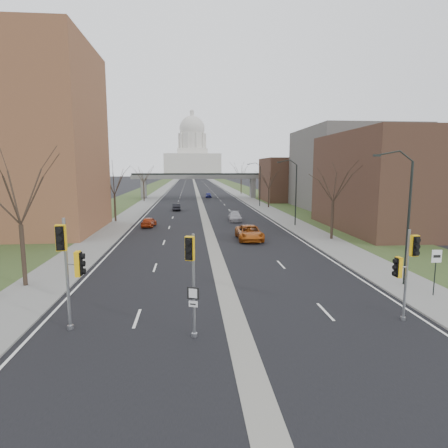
{
  "coord_description": "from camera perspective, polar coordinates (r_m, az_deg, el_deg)",
  "views": [
    {
      "loc": [
        -2.17,
        -16.67,
        7.69
      ],
      "look_at": [
        0.18,
        9.5,
        3.76
      ],
      "focal_mm": 30.0,
      "sensor_mm": 36.0,
      "label": 1
    }
  ],
  "objects": [
    {
      "name": "tree_right_c",
      "position": [
        112.7,
        2.64,
        8.16
      ],
      "size": [
        7.65,
        7.65,
        9.99
      ],
      "color": "#382B21",
      "rests_on": "sidewalk_right"
    },
    {
      "name": "streetlight_near",
      "position": [
        26.22,
        25.15,
        6.1
      ],
      "size": [
        2.61,
        0.2,
        8.7
      ],
      "color": "black",
      "rests_on": "sidewalk_right"
    },
    {
      "name": "streetlight_far",
      "position": [
        75.82,
        4.92,
        7.91
      ],
      "size": [
        2.61,
        0.2,
        8.7
      ],
      "color": "black",
      "rests_on": "sidewalk_right"
    },
    {
      "name": "tree_right_b",
      "position": [
        73.28,
        6.87,
        6.98
      ],
      "size": [
        6.3,
        6.3,
        8.22
      ],
      "color": "#382B21",
      "rests_on": "sidewalk_right"
    },
    {
      "name": "road_surface",
      "position": [
        166.86,
        -4.4,
        5.83
      ],
      "size": [
        20.0,
        600.0,
        0.01
      ],
      "primitive_type": "cube",
      "color": "black",
      "rests_on": "ground"
    },
    {
      "name": "pedestrian_bridge",
      "position": [
        96.73,
        -3.86,
        6.79
      ],
      "size": [
        34.0,
        3.0,
        6.45
      ],
      "color": "slate",
      "rests_on": "ground"
    },
    {
      "name": "commercial_block_mid",
      "position": [
        75.0,
        18.78,
        7.91
      ],
      "size": [
        18.0,
        22.0,
        15.0
      ],
      "primitive_type": "cube",
      "color": "#63605B",
      "rests_on": "ground"
    },
    {
      "name": "car_right_near",
      "position": [
        40.47,
        3.88,
        -1.34
      ],
      "size": [
        2.66,
        5.69,
        1.58
      ],
      "primitive_type": "imported",
      "rotation": [
        0.0,
        0.0,
        -0.01
      ],
      "color": "#A54C11",
      "rests_on": "ground"
    },
    {
      "name": "car_right_mid",
      "position": [
        54.88,
        1.68,
        1.14
      ],
      "size": [
        2.05,
        4.62,
        1.32
      ],
      "primitive_type": "imported",
      "rotation": [
        0.0,
        0.0,
        -0.05
      ],
      "color": "#9E9CA3",
      "rests_on": "ground"
    },
    {
      "name": "tree_right_a",
      "position": [
        41.55,
        16.4,
        6.7
      ],
      "size": [
        7.2,
        7.2,
        9.4
      ],
      "color": "#382B21",
      "rests_on": "sidewalk_right"
    },
    {
      "name": "median_strip",
      "position": [
        166.86,
        -4.4,
        5.83
      ],
      "size": [
        1.2,
        600.0,
        0.02
      ],
      "primitive_type": "cube",
      "color": "gray",
      "rests_on": "ground"
    },
    {
      "name": "car_left_far",
      "position": [
        69.33,
        -7.29,
        2.6
      ],
      "size": [
        1.68,
        4.01,
        1.29
      ],
      "primitive_type": "imported",
      "rotation": [
        0.0,
        0.0,
        3.22
      ],
      "color": "black",
      "rests_on": "ground"
    },
    {
      "name": "sidewalk_right",
      "position": [
        167.44,
        -0.27,
        5.89
      ],
      "size": [
        4.0,
        600.0,
        0.12
      ],
      "primitive_type": "cube",
      "color": "gray",
      "rests_on": "ground"
    },
    {
      "name": "tree_left_a",
      "position": [
        26.96,
        -28.94,
        5.21
      ],
      "size": [
        7.2,
        7.2,
        9.4
      ],
      "color": "#382B21",
      "rests_on": "sidewalk_left"
    },
    {
      "name": "ground",
      "position": [
        18.48,
        2.17,
        -16.08
      ],
      "size": [
        700.0,
        700.0,
        0.0
      ],
      "primitive_type": "plane",
      "color": "black",
      "rests_on": "ground"
    },
    {
      "name": "sidewalk_left",
      "position": [
        167.13,
        -8.53,
        5.79
      ],
      "size": [
        4.0,
        600.0,
        0.12
      ],
      "primitive_type": "cube",
      "color": "gray",
      "rests_on": "ground"
    },
    {
      "name": "grass_verge_right",
      "position": [
        168.06,
        1.78,
        5.89
      ],
      "size": [
        8.0,
        600.0,
        0.1
      ],
      "primitive_type": "cube",
      "color": "#2E3F1D",
      "rests_on": "ground"
    },
    {
      "name": "car_left_near",
      "position": [
        50.47,
        -11.38,
        0.32
      ],
      "size": [
        1.91,
        4.0,
        1.32
      ],
      "primitive_type": "imported",
      "rotation": [
        0.0,
        0.0,
        3.05
      ],
      "color": "#9F3212",
      "rests_on": "ground"
    },
    {
      "name": "speed_limit_sign",
      "position": [
        25.66,
        29.55,
        -5.34
      ],
      "size": [
        0.6,
        0.07,
        2.79
      ],
      "rotation": [
        0.0,
        0.0,
        -0.05
      ],
      "color": "black",
      "rests_on": "sidewalk_right"
    },
    {
      "name": "tree_left_c",
      "position": [
        89.33,
        -12.21,
        7.89
      ],
      "size": [
        7.65,
        7.65,
        9.99
      ],
      "color": "#382B21",
      "rests_on": "sidewalk_left"
    },
    {
      "name": "capitol",
      "position": [
        336.85,
        -4.83,
        10.32
      ],
      "size": [
        48.0,
        42.0,
        55.75
      ],
      "color": "silver",
      "rests_on": "ground"
    },
    {
      "name": "streetlight_mid",
      "position": [
        50.42,
        10.09,
        7.53
      ],
      "size": [
        2.61,
        0.2,
        8.7
      ],
      "color": "black",
      "rests_on": "sidewalk_right"
    },
    {
      "name": "commercial_block_far",
      "position": [
        90.02,
        10.52,
        6.64
      ],
      "size": [
        14.0,
        14.0,
        10.0
      ],
      "primitive_type": "cube",
      "color": "#462F20",
      "rests_on": "ground"
    },
    {
      "name": "grass_verge_left",
      "position": [
        167.59,
        -10.59,
        5.74
      ],
      "size": [
        8.0,
        600.0,
        0.1
      ],
      "primitive_type": "cube",
      "color": "#2E3F1D",
      "rests_on": "ground"
    },
    {
      "name": "signal_pole_median",
      "position": [
        16.62,
        -4.97,
        -6.63
      ],
      "size": [
        0.67,
        0.81,
        4.82
      ],
      "rotation": [
        0.0,
        0.0,
        -0.34
      ],
      "color": "gray",
      "rests_on": "ground"
    },
    {
      "name": "commercial_block_near",
      "position": [
        51.8,
        25.36,
        5.82
      ],
      "size": [
        16.0,
        20.0,
        12.0
      ],
      "primitive_type": "cube",
      "color": "#462F20",
      "rests_on": "ground"
    },
    {
      "name": "tree_left_b",
      "position": [
        55.75,
        -16.44,
        6.65
      ],
      "size": [
        6.75,
        6.75,
        8.81
      ],
      "color": "#382B21",
      "rests_on": "sidewalk_left"
    },
    {
      "name": "signal_pole_right",
      "position": [
        20.63,
        26.02,
        -5.3
      ],
      "size": [
        0.87,
        0.82,
        4.7
      ],
      "rotation": [
        0.0,
        0.0,
        0.06
      ],
      "color": "gray",
      "rests_on": "ground"
    },
    {
      "name": "signal_pole_left",
      "position": [
        18.81,
        -22.53,
        -4.87
      ],
      "size": [
        0.95,
        0.97,
        5.42
      ],
      "rotation": [
        0.0,
        0.0,
        0.02
      ],
      "color": "gray",
      "rests_on": "ground"
    },
    {
      "name": "car_right_far",
      "position": [
        99.21,
        -2.38,
        4.43
      ],
      "size": [
        1.68,
        3.93,
        1.33
      ],
      "primitive_type": "imported",
      "rotation": [
        0.0,
        0.0,
        -0.03
      ],
      "color": "navy",
      "rests_on": "ground"
    }
  ]
}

